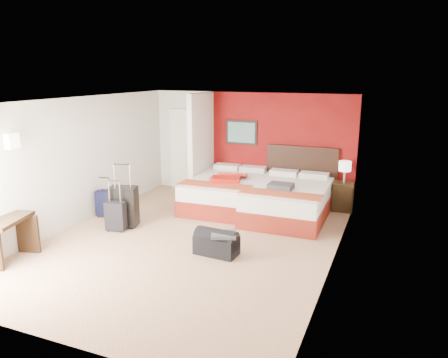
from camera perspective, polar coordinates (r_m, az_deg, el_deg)
The scene contains 17 objects.
ground at distance 7.85m, azimuth -4.45°, elevation -8.20°, with size 6.50×6.50×0.00m, color tan.
room_walls at distance 9.35m, azimuth -8.40°, elevation 3.36°, with size 5.02×6.52×2.50m.
red_accent_panel at distance 10.18m, azimuth 7.45°, elevation 4.23°, with size 3.50×0.04×2.50m, color maroon.
partition_wall at distance 10.20m, azimuth -3.03°, elevation 4.35°, with size 0.12×1.20×2.50m, color silver.
entry_door at distance 11.08m, azimuth -5.23°, elevation 3.92°, with size 0.82×0.06×2.05m, color silver.
bed_left at distance 9.66m, azimuth 0.35°, elevation -1.80°, with size 1.53×2.18×0.65m, color silver.
bed_right at distance 9.08m, azimuth 8.56°, elevation -2.97°, with size 1.56×2.23×0.67m, color white.
red_suitcase_open at distance 9.43m, azimuth 0.69°, elevation 0.20°, with size 0.62×0.85×0.11m, color #9E160D.
jacket_bundle at distance 8.71m, azimuth 7.54°, elevation -0.98°, with size 0.48×0.38×0.11m, color #3E3D42.
nightstand at distance 9.78m, azimuth 15.50°, elevation -2.24°, with size 0.44×0.44×0.62m, color #332211.
table_lamp at distance 9.64m, azimuth 15.71°, elevation 0.89°, with size 0.27×0.27×0.48m, color silver.
suitcase_black at distance 8.63m, azimuth -13.13°, elevation -3.71°, with size 0.52×0.32×0.78m, color black.
suitcase_charcoal at distance 8.48m, azimuth -14.15°, elevation -4.92°, with size 0.37×0.23×0.55m, color black.
suitcase_navy at distance 9.34m, azimuth -15.38°, elevation -3.27°, with size 0.38×0.23×0.53m, color black.
duffel_bag at distance 7.23m, azimuth -1.00°, elevation -8.62°, with size 0.71×0.38×0.36m, color black.
jacket_draped at distance 7.06m, azimuth -0.04°, elevation -7.40°, with size 0.40×0.34×0.05m, color #3D3C42.
desk at distance 7.72m, azimuth -26.57°, elevation -7.25°, with size 0.43×0.87×0.72m, color black.
Camera 1 is at (3.30, -6.47, 2.97)m, focal length 34.43 mm.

